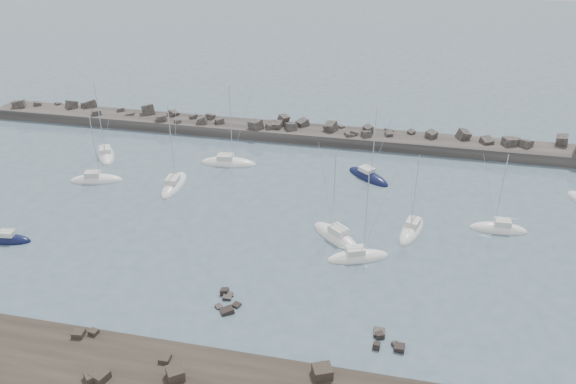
# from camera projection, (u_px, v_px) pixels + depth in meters

# --- Properties ---
(ground) EXTENTS (400.00, 400.00, 0.00)m
(ground) POSITION_uv_depth(u_px,v_px,m) (280.00, 260.00, 67.92)
(ground) COLOR #486071
(ground) RESTS_ON ground
(rock_cluster_near) EXTENTS (2.89, 4.22, 1.33)m
(rock_cluster_near) POSITION_uv_depth(u_px,v_px,m) (227.00, 304.00, 60.78)
(rock_cluster_near) COLOR black
(rock_cluster_near) RESTS_ON ground
(rock_cluster_far) EXTENTS (3.36, 3.17, 1.23)m
(rock_cluster_far) POSITION_uv_depth(u_px,v_px,m) (386.00, 341.00, 55.76)
(rock_cluster_far) COLOR black
(rock_cluster_far) RESTS_ON ground
(breakwater) EXTENTS (115.00, 7.34, 5.16)m
(breakwater) POSITION_uv_depth(u_px,v_px,m) (287.00, 135.00, 101.85)
(breakwater) COLOR #332F2D
(breakwater) RESTS_ON ground
(sailboat_0) EXTENTS (8.33, 4.44, 12.70)m
(sailboat_0) POSITION_uv_depth(u_px,v_px,m) (96.00, 180.00, 86.42)
(sailboat_0) COLOR white
(sailboat_0) RESTS_ON ground
(sailboat_1) EXTENTS (6.85, 8.67, 13.54)m
(sailboat_1) POSITION_uv_depth(u_px,v_px,m) (106.00, 155.00, 94.79)
(sailboat_1) COLOR white
(sailboat_1) RESTS_ON ground
(sailboat_2) EXTENTS (6.65, 2.85, 10.41)m
(sailboat_2) POSITION_uv_depth(u_px,v_px,m) (7.00, 240.00, 71.65)
(sailboat_2) COLOR #0D1439
(sailboat_2) RESTS_ON ground
(sailboat_3) EXTENTS (3.00, 8.62, 13.55)m
(sailboat_3) POSITION_uv_depth(u_px,v_px,m) (174.00, 185.00, 84.87)
(sailboat_3) COLOR white
(sailboat_3) RESTS_ON ground
(sailboat_4) EXTENTS (9.38, 3.64, 14.40)m
(sailboat_4) POSITION_uv_depth(u_px,v_px,m) (228.00, 163.00, 91.83)
(sailboat_4) COLOR white
(sailboat_4) RESTS_ON ground
(sailboat_5) EXTENTS (7.92, 7.34, 13.28)m
(sailboat_5) POSITION_uv_depth(u_px,v_px,m) (336.00, 237.00, 72.25)
(sailboat_5) COLOR white
(sailboat_5) RESTS_ON ground
(sailboat_6) EXTENTS (4.29, 8.04, 12.28)m
(sailboat_6) POSITION_uv_depth(u_px,v_px,m) (411.00, 231.00, 73.59)
(sailboat_6) COLOR white
(sailboat_6) RESTS_ON ground
(sailboat_7) EXTENTS (8.05, 5.02, 12.25)m
(sailboat_7) POSITION_uv_depth(u_px,v_px,m) (358.00, 257.00, 68.25)
(sailboat_7) COLOR white
(sailboat_7) RESTS_ON ground
(sailboat_8) EXTENTS (7.82, 6.98, 12.78)m
(sailboat_8) POSITION_uv_depth(u_px,v_px,m) (368.00, 177.00, 87.38)
(sailboat_8) COLOR #0D1439
(sailboat_8) RESTS_ON ground
(sailboat_9) EXTENTS (7.48, 2.55, 11.88)m
(sailboat_9) POSITION_uv_depth(u_px,v_px,m) (498.00, 229.00, 73.91)
(sailboat_9) COLOR white
(sailboat_9) RESTS_ON ground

